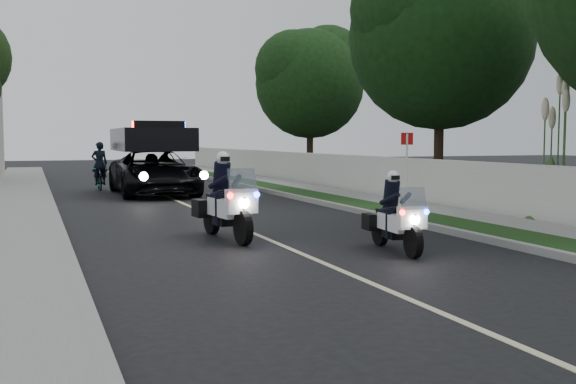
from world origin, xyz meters
name	(u,v)px	position (x,y,z in m)	size (l,w,h in m)	color
ground	(333,267)	(0.00, 0.00, 0.00)	(120.00, 120.00, 0.00)	black
curb_right	(318,202)	(4.10, 10.00, 0.07)	(0.20, 60.00, 0.15)	gray
grass_verge	(338,201)	(4.80, 10.00, 0.08)	(1.20, 60.00, 0.16)	#193814
sidewalk_right	(372,200)	(6.10, 10.00, 0.08)	(1.40, 60.00, 0.16)	gray
property_wall	(398,179)	(7.10, 10.00, 0.75)	(0.22, 60.00, 1.50)	beige
curb_left	(54,212)	(-4.10, 10.00, 0.07)	(0.20, 60.00, 0.15)	gray
sidewalk_left	(12,213)	(-5.20, 10.00, 0.08)	(2.00, 60.00, 0.16)	gray
lane_marking	(196,209)	(0.00, 10.00, 0.00)	(0.12, 50.00, 0.01)	#BFB78C
police_moto_left	(226,239)	(-0.81, 3.68, 0.00)	(0.78, 2.21, 1.88)	silver
police_moto_right	(395,251)	(1.77, 1.02, 0.00)	(0.64, 1.82, 1.55)	white
police_suv	(155,195)	(-0.29, 15.63, 0.00)	(2.85, 6.16, 2.99)	black
bicycle	(100,190)	(-1.99, 19.04, 0.00)	(0.62, 1.77, 0.93)	black
cyclist	(100,190)	(-1.99, 19.04, 0.00)	(0.65, 0.43, 1.81)	black
sign_post	(406,209)	(6.00, 7.65, 0.00)	(0.38, 0.38, 2.40)	red
pampas_far	(549,223)	(7.60, 3.36, 0.00)	(1.39, 1.39, 3.97)	beige
tree_right_c	(438,195)	(9.69, 11.49, 0.00)	(6.88, 6.88, 11.47)	#143511
tree_right_d	(310,177)	(9.77, 24.15, 0.00)	(6.00, 6.00, 10.00)	#183C14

